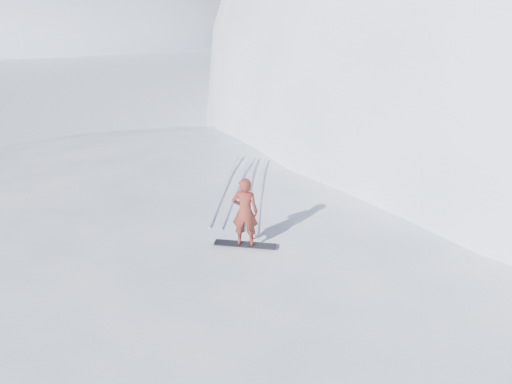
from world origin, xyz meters
TOP-DOWN VIEW (x-y plane):
  - ground at (0.00, 0.00)m, footprint 400.00×400.00m
  - near_ridge at (1.00, 3.00)m, footprint 36.00×28.00m
  - peak_shoulder at (10.00, 20.00)m, footprint 28.00×24.00m
  - wind_bumps at (-0.56, 2.12)m, footprint 16.00×14.40m
  - snowboard at (1.20, 0.45)m, footprint 1.67×0.50m
  - snowboarder at (1.20, 0.45)m, footprint 0.73×0.53m
  - board_tracks at (0.01, 4.08)m, footprint 2.48×5.94m

SIDE VIEW (x-z plane):
  - ground at x=0.00m, z-range 0.00..0.00m
  - near_ridge at x=1.00m, z-range -2.40..2.40m
  - peak_shoulder at x=10.00m, z-range -9.00..9.00m
  - wind_bumps at x=-0.56m, z-range -0.50..0.50m
  - snowboard at x=1.20m, z-range 2.40..2.43m
  - board_tracks at x=0.01m, z-range 2.40..2.44m
  - snowboarder at x=1.20m, z-range 2.43..4.29m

